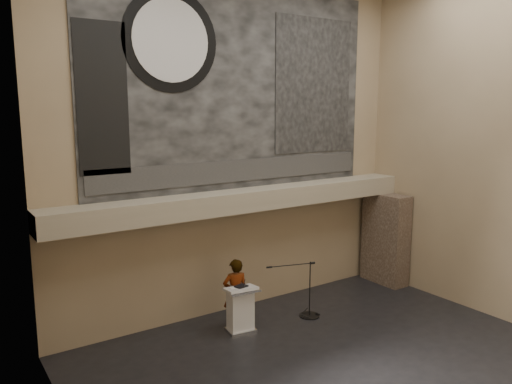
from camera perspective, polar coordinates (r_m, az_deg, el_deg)
floor at (r=10.80m, az=10.11°, el=-19.48°), size 10.00×10.00×0.00m
wall_back at (r=12.64m, az=-2.03°, el=5.20°), size 10.00×0.02×8.50m
wall_left at (r=6.97m, az=-19.80°, el=0.98°), size 0.02×8.00×8.50m
wall_right at (r=13.48m, az=26.20°, el=4.50°), size 0.02×8.00×8.50m
soffit at (r=12.48m, az=-1.03°, el=-0.88°), size 10.00×0.80×0.50m
sprinkler_left at (r=11.71m, az=-7.48°, el=-3.05°), size 0.04×0.04×0.06m
sprinkler_right at (r=13.60m, az=5.83°, el=-1.24°), size 0.04×0.04×0.06m
banner at (r=12.58m, az=-2.00°, el=11.79°), size 8.00×0.05×5.00m
banner_text_strip at (r=12.64m, az=-1.85°, el=2.47°), size 7.76×0.02×0.55m
banner_clock_rim at (r=11.78m, az=-9.70°, el=16.69°), size 2.30×0.02×2.30m
banner_clock_face at (r=11.76m, az=-9.66°, el=16.70°), size 1.84×0.02×1.84m
banner_building_print at (r=13.98m, az=6.65°, el=11.93°), size 2.60×0.02×3.60m
banner_brick_print at (r=11.12m, az=-17.15°, el=10.11°), size 1.10×0.02×3.20m
stone_pier at (r=15.49m, az=14.58°, el=-5.16°), size 0.60×1.40×2.70m
lectern at (r=12.01m, az=-1.79°, el=-13.27°), size 0.77×0.59×1.13m
binder at (r=11.81m, az=-1.69°, el=-10.74°), size 0.31×0.27×0.04m
papers at (r=11.71m, az=-2.24°, el=-10.99°), size 0.29×0.36×0.00m
speaker_person at (r=12.17m, az=-2.38°, el=-11.48°), size 0.69×0.53×1.69m
mic_stand at (r=13.02m, az=5.97°, el=-13.09°), size 1.36×0.60×1.43m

